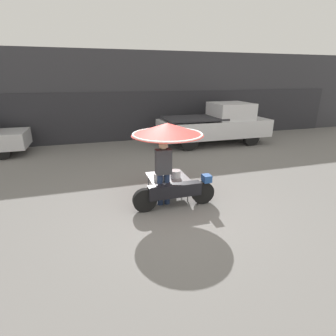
# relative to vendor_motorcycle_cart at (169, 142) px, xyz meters

# --- Properties ---
(ground_plane) EXTENTS (36.00, 36.00, 0.00)m
(ground_plane) POSITION_rel_vendor_motorcycle_cart_xyz_m (0.01, -0.55, -1.54)
(ground_plane) COLOR slate
(shopfront_building) EXTENTS (28.00, 2.06, 4.29)m
(shopfront_building) POSITION_rel_vendor_motorcycle_cart_xyz_m (0.01, 8.10, 0.60)
(shopfront_building) COLOR #38383D
(shopfront_building) RESTS_ON ground
(vendor_motorcycle_cart) EXTENTS (2.08, 1.82, 2.00)m
(vendor_motorcycle_cart) POSITION_rel_vendor_motorcycle_cart_xyz_m (0.00, 0.00, 0.00)
(vendor_motorcycle_cart) COLOR black
(vendor_motorcycle_cart) RESTS_ON ground
(vendor_person) EXTENTS (0.38, 0.22, 1.66)m
(vendor_person) POSITION_rel_vendor_motorcycle_cart_xyz_m (-0.22, -0.30, -0.60)
(vendor_person) COLOR navy
(vendor_person) RESTS_ON ground
(pickup_truck) EXTENTS (5.23, 1.92, 1.92)m
(pickup_truck) POSITION_rel_vendor_motorcycle_cart_xyz_m (3.96, 5.18, -0.60)
(pickup_truck) COLOR black
(pickup_truck) RESTS_ON ground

